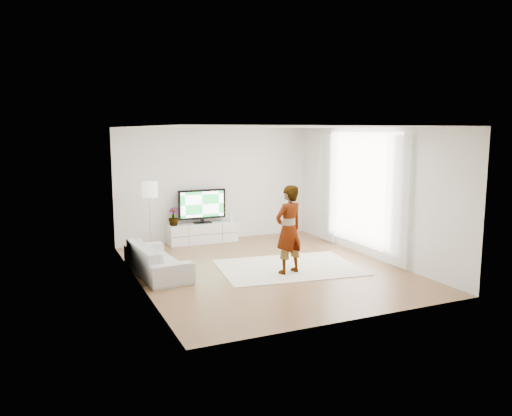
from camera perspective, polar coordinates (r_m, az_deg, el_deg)
name	(u,v)px	position (r m, az deg, el deg)	size (l,w,h in m)	color
floor	(266,268)	(10.05, 1.11, -6.92)	(6.00, 6.00, 0.00)	olive
ceiling	(266,127)	(9.67, 1.16, 9.25)	(6.00, 6.00, 0.00)	white
wall_left	(137,207)	(9.01, -13.43, 0.10)	(0.02, 6.00, 2.80)	silver
wall_right	(371,193)	(11.05, 12.98, 1.70)	(0.02, 6.00, 2.80)	silver
wall_back	(215,184)	(12.53, -4.67, 2.72)	(5.00, 0.02, 2.80)	silver
wall_front	(355,226)	(7.19, 11.29, -1.99)	(5.00, 0.02, 2.80)	silver
window	(362,189)	(11.27, 12.00, 2.12)	(0.01, 2.60, 2.50)	white
curtain_near	(398,201)	(10.21, 15.87, 0.74)	(0.04, 0.70, 2.60)	white
curtain_far	(327,188)	(12.31, 8.14, 2.31)	(0.04, 0.70, 2.60)	white
media_console	(203,233)	(12.35, -6.10, -2.84)	(1.71, 0.49, 0.48)	white
television	(202,205)	(12.26, -6.19, 0.35)	(1.20, 0.23, 0.83)	black
game_console	(231,217)	(12.53, -2.87, -1.06)	(0.07, 0.15, 0.20)	white
potted_plant	(173,217)	(12.07, -9.42, -0.98)	(0.24, 0.24, 0.43)	#3F7238
rug	(288,267)	(10.13, 3.72, -6.77)	(2.73, 1.97, 0.01)	white
player	(289,229)	(9.53, 3.76, -2.46)	(0.62, 0.41, 1.70)	#334772
sofa	(157,259)	(9.80, -11.23, -5.73)	(2.01, 0.79, 0.59)	#BBBBB6
floor_lamp	(150,192)	(11.33, -12.04, 1.75)	(0.36, 0.36, 1.62)	silver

